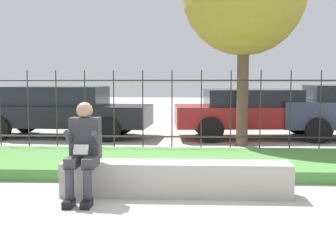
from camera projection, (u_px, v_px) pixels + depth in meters
name	position (u px, v px, depth m)	size (l,w,h in m)	color
ground_plane	(184.00, 195.00, 6.22)	(60.00, 60.00, 0.00)	#B2AFA8
stone_bench	(176.00, 181.00, 6.21)	(3.02, 0.48, 0.45)	#ADA89E
person_seated_reader	(84.00, 147.00, 5.94)	(0.42, 0.73, 1.25)	black
grass_berm	(185.00, 163.00, 8.08)	(10.42, 2.37, 0.18)	#4C893D
iron_fence	(187.00, 110.00, 9.58)	(8.42, 0.03, 1.71)	#332D28
car_parked_center	(256.00, 112.00, 12.02)	(4.35, 2.15, 1.26)	maroon
car_parked_left	(62.00, 110.00, 12.25)	(4.60, 2.06, 1.33)	black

